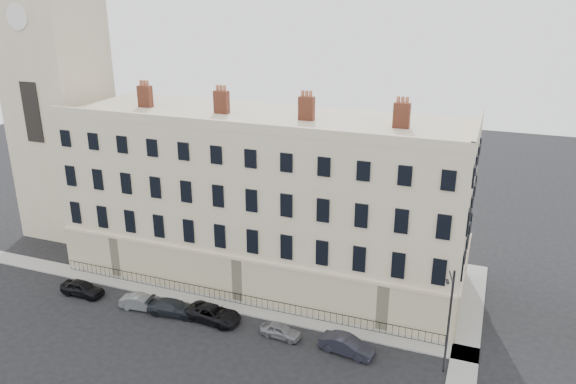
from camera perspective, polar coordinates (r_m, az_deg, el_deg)
name	(u,v)px	position (r m, az deg, el deg)	size (l,w,h in m)	color
ground	(277,355)	(43.13, -1.15, -16.23)	(160.00, 160.00, 0.00)	black
terrace	(264,197)	(51.42, -2.41, -0.54)	(36.22, 12.22, 17.00)	beige
church_tower	(55,60)	(63.64, -22.62, 12.29)	(8.00, 8.13, 44.00)	beige
pavement_terrace	(192,297)	(50.68, -9.71, -10.47)	(48.00, 2.00, 0.12)	gray
pavement_east_return	(468,332)	(47.59, 17.81, -13.39)	(2.00, 24.00, 0.12)	gray
railings	(235,298)	(49.03, -5.39, -10.70)	(35.00, 0.04, 0.96)	black
car_a	(82,288)	(53.24, -20.17, -9.16)	(1.60, 3.97, 1.35)	black
car_b	(142,302)	(49.69, -14.62, -10.79)	(1.30, 3.72, 1.23)	slate
car_c	(173,308)	(48.35, -11.60, -11.42)	(1.76, 4.32, 1.25)	black
car_d	(214,314)	(46.93, -7.57, -12.17)	(2.15, 4.66, 1.30)	black
car_e	(281,331)	(44.69, -0.72, -13.92)	(1.32, 3.28, 1.12)	slate
car_f	(347,345)	(43.16, 5.98, -15.22)	(1.43, 4.10, 1.35)	black
streetlamp	(449,318)	(40.49, 16.02, -12.22)	(0.53, 1.70, 7.97)	#29292D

